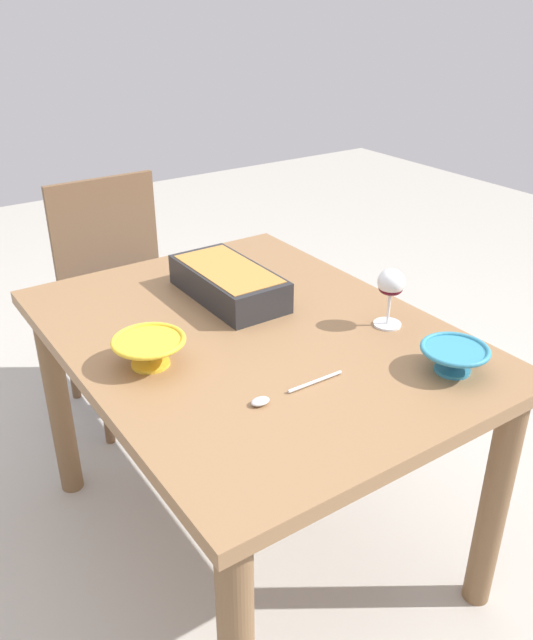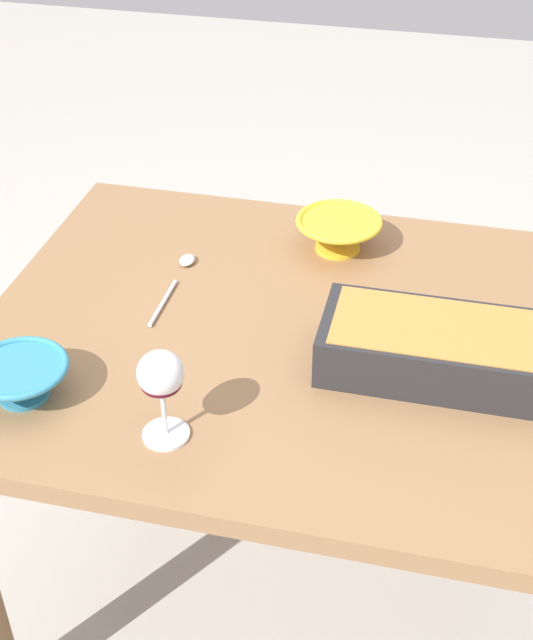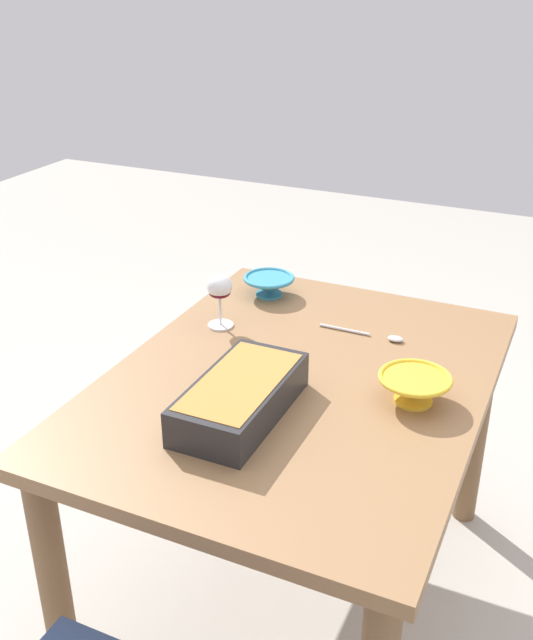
# 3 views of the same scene
# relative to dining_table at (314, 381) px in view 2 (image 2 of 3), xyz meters

# --- Properties ---
(ground_plane) EXTENTS (8.00, 8.00, 0.00)m
(ground_plane) POSITION_rel_dining_table_xyz_m (0.00, 0.00, -0.62)
(ground_plane) COLOR #B2ADA3
(dining_table) EXTENTS (1.22, 0.92, 0.73)m
(dining_table) POSITION_rel_dining_table_xyz_m (0.00, 0.00, 0.00)
(dining_table) COLOR olive
(dining_table) RESTS_ON ground_plane
(wine_glass) EXTENTS (0.07, 0.07, 0.16)m
(wine_glass) POSITION_rel_dining_table_xyz_m (-0.18, -0.32, 0.23)
(wine_glass) COLOR white
(wine_glass) RESTS_ON dining_table
(casserole_dish) EXTENTS (0.38, 0.19, 0.09)m
(casserole_dish) POSITION_rel_dining_table_xyz_m (0.21, -0.06, 0.17)
(casserole_dish) COLOR #262628
(casserole_dish) RESTS_ON dining_table
(mixing_bowl) EXTENTS (0.18, 0.18, 0.07)m
(mixing_bowl) POSITION_rel_dining_table_xyz_m (-0.01, 0.30, 0.16)
(mixing_bowl) COLOR yellow
(mixing_bowl) RESTS_ON dining_table
(small_bowl) EXTENTS (0.16, 0.16, 0.07)m
(small_bowl) POSITION_rel_dining_table_xyz_m (-0.44, -0.28, 0.15)
(small_bowl) COLOR teal
(small_bowl) RESTS_ON dining_table
(serving_spoon) EXTENTS (0.03, 0.25, 0.01)m
(serving_spoon) POSITION_rel_dining_table_xyz_m (-0.30, 0.12, 0.12)
(serving_spoon) COLOR silver
(serving_spoon) RESTS_ON dining_table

